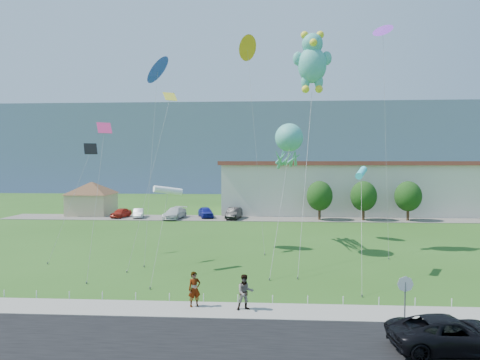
{
  "coord_description": "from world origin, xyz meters",
  "views": [
    {
      "loc": [
        2.61,
        -25.56,
        8.17
      ],
      "look_at": [
        0.55,
        8.0,
        6.7
      ],
      "focal_mm": 32.0,
      "sensor_mm": 36.0,
      "label": 1
    }
  ],
  "objects_px": {
    "parked_car_silver": "(138,213)",
    "octopus_kite": "(288,146)",
    "pavilion": "(92,195)",
    "parked_car_blue": "(206,212)",
    "pedestrian_right": "(245,292)",
    "parked_car_white": "(175,213)",
    "pedestrian_left": "(194,289)",
    "teddy_bear_kite": "(312,60)",
    "stop_sign": "(405,289)",
    "warehouse": "(413,187)",
    "parked_car_black": "(234,213)",
    "suv": "(451,334)",
    "parked_car_red": "(121,213)"
  },
  "relations": [
    {
      "from": "stop_sign",
      "to": "parked_car_silver",
      "type": "height_order",
      "value": "stop_sign"
    },
    {
      "from": "pedestrian_left",
      "to": "pavilion",
      "type": "bearing_deg",
      "value": 93.66
    },
    {
      "from": "warehouse",
      "to": "pedestrian_right",
      "type": "relative_size",
      "value": 31.64
    },
    {
      "from": "stop_sign",
      "to": "parked_car_black",
      "type": "distance_m",
      "value": 40.36
    },
    {
      "from": "parked_car_silver",
      "to": "parked_car_white",
      "type": "distance_m",
      "value": 5.54
    },
    {
      "from": "pedestrian_left",
      "to": "octopus_kite",
      "type": "relative_size",
      "value": 0.13
    },
    {
      "from": "parked_car_blue",
      "to": "pavilion",
      "type": "bearing_deg",
      "value": 154.38
    },
    {
      "from": "pavilion",
      "to": "suv",
      "type": "bearing_deg",
      "value": -52.55
    },
    {
      "from": "parked_car_white",
      "to": "stop_sign",
      "type": "bearing_deg",
      "value": -53.23
    },
    {
      "from": "warehouse",
      "to": "suv",
      "type": "height_order",
      "value": "warehouse"
    },
    {
      "from": "pedestrian_left",
      "to": "parked_car_silver",
      "type": "xyz_separation_m",
      "value": [
        -14.48,
        37.19,
        -0.37
      ]
    },
    {
      "from": "stop_sign",
      "to": "parked_car_blue",
      "type": "distance_m",
      "value": 42.86
    },
    {
      "from": "teddy_bear_kite",
      "to": "parked_car_black",
      "type": "bearing_deg",
      "value": 113.29
    },
    {
      "from": "pedestrian_left",
      "to": "parked_car_blue",
      "type": "relative_size",
      "value": 0.44
    },
    {
      "from": "parked_car_black",
      "to": "octopus_kite",
      "type": "relative_size",
      "value": 0.31
    },
    {
      "from": "stop_sign",
      "to": "parked_car_silver",
      "type": "relative_size",
      "value": 0.65
    },
    {
      "from": "parked_car_white",
      "to": "teddy_bear_kite",
      "type": "bearing_deg",
      "value": -39.9
    },
    {
      "from": "parked_car_black",
      "to": "octopus_kite",
      "type": "bearing_deg",
      "value": -65.49
    },
    {
      "from": "parked_car_silver",
      "to": "parked_car_black",
      "type": "distance_m",
      "value": 13.89
    },
    {
      "from": "warehouse",
      "to": "octopus_kite",
      "type": "relative_size",
      "value": 4.03
    },
    {
      "from": "parked_car_silver",
      "to": "parked_car_blue",
      "type": "height_order",
      "value": "parked_car_blue"
    },
    {
      "from": "parked_car_silver",
      "to": "suv",
      "type": "bearing_deg",
      "value": -70.41
    },
    {
      "from": "parked_car_red",
      "to": "parked_car_blue",
      "type": "bearing_deg",
      "value": 15.7
    },
    {
      "from": "warehouse",
      "to": "parked_car_blue",
      "type": "relative_size",
      "value": 13.87
    },
    {
      "from": "pavilion",
      "to": "parked_car_silver",
      "type": "height_order",
      "value": "pavilion"
    },
    {
      "from": "parked_car_black",
      "to": "octopus_kite",
      "type": "height_order",
      "value": "octopus_kite"
    },
    {
      "from": "pedestrian_right",
      "to": "parked_car_white",
      "type": "distance_m",
      "value": 38.62
    },
    {
      "from": "pedestrian_right",
      "to": "teddy_bear_kite",
      "type": "distance_m",
      "value": 24.05
    },
    {
      "from": "pedestrian_right",
      "to": "parked_car_red",
      "type": "xyz_separation_m",
      "value": [
        -19.87,
        37.48,
        -0.33
      ]
    },
    {
      "from": "parked_car_blue",
      "to": "parked_car_black",
      "type": "relative_size",
      "value": 0.93
    },
    {
      "from": "parked_car_silver",
      "to": "octopus_kite",
      "type": "distance_m",
      "value": 30.87
    },
    {
      "from": "stop_sign",
      "to": "teddy_bear_kite",
      "type": "distance_m",
      "value": 24.21
    },
    {
      "from": "parked_car_white",
      "to": "parked_car_red",
      "type": "bearing_deg",
      "value": -175.76
    },
    {
      "from": "pedestrian_left",
      "to": "parked_car_white",
      "type": "relative_size",
      "value": 0.36
    },
    {
      "from": "suv",
      "to": "pedestrian_right",
      "type": "bearing_deg",
      "value": 59.13
    },
    {
      "from": "warehouse",
      "to": "pedestrian_left",
      "type": "xyz_separation_m",
      "value": [
        -27.36,
        -46.31,
        -3.05
      ]
    },
    {
      "from": "pedestrian_left",
      "to": "parked_car_blue",
      "type": "xyz_separation_m",
      "value": [
        -4.79,
        37.99,
        -0.26
      ]
    },
    {
      "from": "pavilion",
      "to": "parked_car_blue",
      "type": "relative_size",
      "value": 2.09
    },
    {
      "from": "parked_car_blue",
      "to": "parked_car_black",
      "type": "bearing_deg",
      "value": -34.13
    },
    {
      "from": "parked_car_blue",
      "to": "pedestrian_right",
      "type": "bearing_deg",
      "value": -96.96
    },
    {
      "from": "pedestrian_right",
      "to": "teddy_bear_kite",
      "type": "bearing_deg",
      "value": 58.12
    },
    {
      "from": "parked_car_white",
      "to": "teddy_bear_kite",
      "type": "distance_m",
      "value": 31.03
    },
    {
      "from": "teddy_bear_kite",
      "to": "parked_car_blue",
      "type": "bearing_deg",
      "value": 121.03
    },
    {
      "from": "parked_car_silver",
      "to": "octopus_kite",
      "type": "relative_size",
      "value": 0.26
    },
    {
      "from": "parked_car_red",
      "to": "suv",
      "type": "bearing_deg",
      "value": -43.77
    },
    {
      "from": "pavilion",
      "to": "suv",
      "type": "relative_size",
      "value": 1.75
    },
    {
      "from": "pedestrian_right",
      "to": "parked_car_black",
      "type": "xyz_separation_m",
      "value": [
        -3.44,
        37.16,
        -0.22
      ]
    },
    {
      "from": "parked_car_red",
      "to": "parked_car_black",
      "type": "distance_m",
      "value": 16.43
    },
    {
      "from": "pavilion",
      "to": "octopus_kite",
      "type": "relative_size",
      "value": 0.61
    },
    {
      "from": "pedestrian_left",
      "to": "parked_car_blue",
      "type": "bearing_deg",
      "value": 71.52
    }
  ]
}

